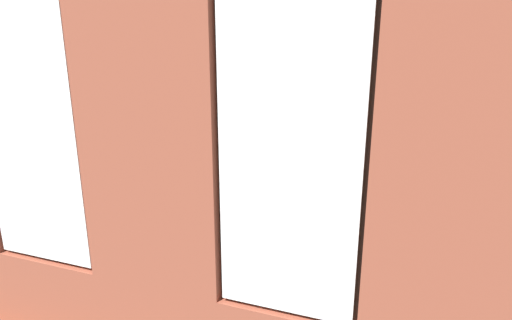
# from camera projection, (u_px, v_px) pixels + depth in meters

# --- Properties ---
(ground_plane) EXTENTS (6.92, 6.17, 0.10)m
(ground_plane) POSITION_uv_depth(u_px,v_px,m) (277.00, 226.00, 5.78)
(ground_plane) COLOR #99663D
(brick_wall_with_windows) EXTENTS (6.32, 0.30, 3.28)m
(brick_wall_with_windows) POSITION_uv_depth(u_px,v_px,m) (149.00, 162.00, 2.87)
(brick_wall_with_windows) COLOR brown
(brick_wall_with_windows) RESTS_ON ground_plane
(white_wall_right) EXTENTS (0.10, 5.17, 3.28)m
(white_wall_right) POSITION_uv_depth(u_px,v_px,m) (53.00, 83.00, 6.13)
(white_wall_right) COLOR white
(white_wall_right) RESTS_ON ground_plane
(couch_by_window) EXTENTS (1.72, 0.87, 0.80)m
(couch_by_window) POSITION_uv_depth(u_px,v_px,m) (130.00, 269.00, 4.07)
(couch_by_window) COLOR black
(couch_by_window) RESTS_ON ground_plane
(couch_left) EXTENTS (0.98, 1.83, 0.80)m
(couch_left) POSITION_uv_depth(u_px,v_px,m) (498.00, 232.00, 4.76)
(couch_left) COLOR black
(couch_left) RESTS_ON ground_plane
(coffee_table) EXTENTS (1.45, 0.77, 0.43)m
(coffee_table) POSITION_uv_depth(u_px,v_px,m) (247.00, 188.00, 5.88)
(coffee_table) COLOR tan
(coffee_table) RESTS_ON ground_plane
(cup_ceramic) EXTENTS (0.07, 0.07, 0.09)m
(cup_ceramic) POSITION_uv_depth(u_px,v_px,m) (237.00, 177.00, 6.00)
(cup_ceramic) COLOR #33567F
(cup_ceramic) RESTS_ON coffee_table
(candle_jar) EXTENTS (0.08, 0.08, 0.09)m
(candle_jar) POSITION_uv_depth(u_px,v_px,m) (280.00, 181.00, 5.84)
(candle_jar) COLOR #B7333D
(candle_jar) RESTS_ON coffee_table
(table_plant_small) EXTENTS (0.11, 0.11, 0.18)m
(table_plant_small) POSITION_uv_depth(u_px,v_px,m) (247.00, 177.00, 5.84)
(table_plant_small) COLOR #47423D
(table_plant_small) RESTS_ON coffee_table
(remote_silver) EXTENTS (0.18, 0.11, 0.02)m
(remote_silver) POSITION_uv_depth(u_px,v_px,m) (212.00, 182.00, 5.90)
(remote_silver) COLOR #B2B2B7
(remote_silver) RESTS_ON coffee_table
(media_console) EXTENTS (1.24, 0.42, 0.46)m
(media_console) POSITION_uv_depth(u_px,v_px,m) (115.00, 169.00, 7.09)
(media_console) COLOR black
(media_console) RESTS_ON ground_plane
(tv_flatscreen) EXTENTS (0.91, 0.20, 0.63)m
(tv_flatscreen) POSITION_uv_depth(u_px,v_px,m) (112.00, 135.00, 6.93)
(tv_flatscreen) COLOR black
(tv_flatscreen) RESTS_ON media_console
(papasan_chair) EXTENTS (1.17, 1.17, 0.72)m
(papasan_chair) POSITION_uv_depth(u_px,v_px,m) (272.00, 149.00, 7.37)
(papasan_chair) COLOR olive
(papasan_chair) RESTS_ON ground_plane
(potted_plant_foreground_right) EXTENTS (0.97, 0.87, 1.41)m
(potted_plant_foreground_right) POSITION_uv_depth(u_px,v_px,m) (180.00, 130.00, 8.26)
(potted_plant_foreground_right) COLOR #9E5638
(potted_plant_foreground_right) RESTS_ON ground_plane
(potted_plant_between_couches) EXTENTS (1.02, 1.12, 1.35)m
(potted_plant_between_couches) POSITION_uv_depth(u_px,v_px,m) (272.00, 237.00, 3.53)
(potted_plant_between_couches) COLOR brown
(potted_plant_between_couches) RESTS_ON ground_plane
(potted_plant_mid_room_small) EXTENTS (0.31, 0.31, 0.54)m
(potted_plant_mid_room_small) POSITION_uv_depth(u_px,v_px,m) (318.00, 190.00, 5.89)
(potted_plant_mid_room_small) COLOR #9E5638
(potted_plant_mid_room_small) RESTS_ON ground_plane
(potted_plant_corner_near_left) EXTENTS (0.87, 0.94, 1.23)m
(potted_plant_corner_near_left) POSITION_uv_depth(u_px,v_px,m) (491.00, 162.00, 6.63)
(potted_plant_corner_near_left) COLOR beige
(potted_plant_corner_near_left) RESTS_ON ground_plane
(potted_plant_near_tv) EXTENTS (0.50, 0.50, 0.77)m
(potted_plant_near_tv) POSITION_uv_depth(u_px,v_px,m) (97.00, 178.00, 5.87)
(potted_plant_near_tv) COLOR gray
(potted_plant_near_tv) RESTS_ON ground_plane
(potted_plant_by_left_couch) EXTENTS (0.31, 0.31, 0.52)m
(potted_plant_by_left_couch) POSITION_uv_depth(u_px,v_px,m) (452.00, 184.00, 6.08)
(potted_plant_by_left_couch) COLOR #47423D
(potted_plant_by_left_couch) RESTS_ON ground_plane
(potted_plant_beside_window_right) EXTENTS (1.04, 1.00, 1.51)m
(potted_plant_beside_window_right) POSITION_uv_depth(u_px,v_px,m) (5.00, 210.00, 4.28)
(potted_plant_beside_window_right) COLOR beige
(potted_plant_beside_window_right) RESTS_ON ground_plane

